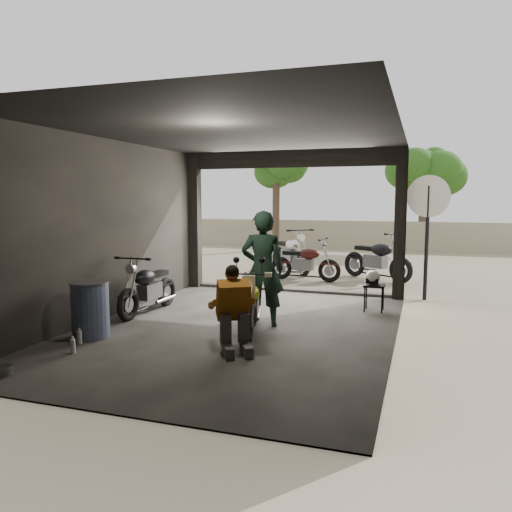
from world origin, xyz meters
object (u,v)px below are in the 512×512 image
Objects in this scene: left_bike at (148,284)px; mechanic at (235,311)px; outside_bike_a at (291,250)px; sign_post at (428,215)px; oil_drum at (90,311)px; stool at (374,288)px; rider at (263,269)px; outside_bike_c at (377,256)px; helmet at (373,277)px; main_bike at (251,300)px; outside_bike_b at (305,259)px.

mechanic reaches higher than left_bike.
outside_bike_a is at bearing 79.89° from left_bike.
outside_bike_a is 0.73× the size of sign_post.
left_bike is 1.41× the size of mechanic.
oil_drum is at bearing -141.45° from outside_bike_a.
stool is at bearing 32.52° from mechanic.
rider is at bearing -151.24° from sign_post.
outside_bike_c is 1.62× the size of mechanic.
helmet is at bearing -146.09° from sign_post.
rider reaches higher than main_bike.
main_bike is at bearing 26.91° from oil_drum.
stool is 0.60× the size of oil_drum.
left_bike is 3.12× the size of stool.
rider is at bearing -134.16° from stool.
outside_bike_a is 0.98× the size of rider.
mechanic is 4.06× the size of helmet.
left_bike is at bearing -21.93° from rider.
outside_bike_a is 2.56m from outside_bike_c.
stool is at bearing -142.26° from outside_bike_c.
helmet is 5.14m from oil_drum.
helmet is 2.08m from sign_post.
outside_bike_b is 6.65m from oil_drum.
main_bike is at bearing -129.42° from stool.
stool is at bearing -100.42° from outside_bike_a.
outside_bike_a is 1.47m from outside_bike_b.
rider reaches higher than outside_bike_a.
outside_bike_a is at bearing 84.56° from main_bike.
mechanic is at bearing -123.91° from outside_bike_a.
outside_bike_b is at bearing 68.79° from left_bike.
main_bike is 2.99× the size of stool.
oil_drum is at bearing 17.72° from rider.
mechanic is (0.46, -6.33, 0.02)m from outside_bike_b.
sign_post is (1.21, -2.36, 1.15)m from outside_bike_c.
outside_bike_a is 2.18× the size of oil_drum.
sign_post reaches higher than outside_bike_b.
main_bike is at bearing -14.19° from left_bike.
helmet is (2.03, -3.07, 0.10)m from outside_bike_b.
outside_bike_c is 2.89m from sign_post.
sign_post is at bearing -80.76° from outside_bike_a.
rider is 2.44m from helmet.
main_bike is 0.95× the size of outside_bike_b.
main_bike is at bearing -170.73° from outside_bike_b.
outside_bike_a is 1.00× the size of outside_bike_c.
helmet is 0.33× the size of oil_drum.
outside_bike_b is at bearing 134.68° from helmet.
sign_post is (2.99, -1.62, 1.23)m from outside_bike_b.
helmet is (-0.04, 0.06, 0.21)m from stool.
outside_bike_a reaches higher than stool.
left_bike is at bearing 91.10° from oil_drum.
left_bike is 0.86× the size of outside_bike_a.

